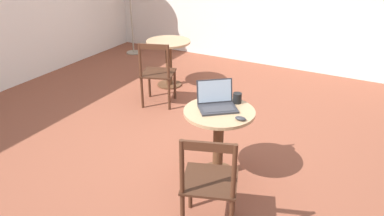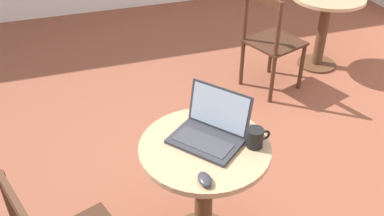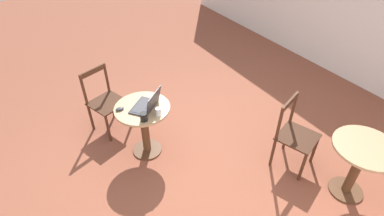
{
  "view_description": "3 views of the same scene",
  "coord_description": "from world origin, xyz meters",
  "px_view_note": "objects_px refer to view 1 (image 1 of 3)",
  "views": [
    {
      "loc": [
        -3.07,
        -1.79,
        2.22
      ],
      "look_at": [
        -0.01,
        -0.13,
        0.54
      ],
      "focal_mm": 35.0,
      "sensor_mm": 36.0,
      "label": 1
    },
    {
      "loc": [
        -0.81,
        -2.08,
        2.06
      ],
      "look_at": [
        -0.17,
        -0.12,
        0.64
      ],
      "focal_mm": 40.0,
      "sensor_mm": 36.0,
      "label": 2
    },
    {
      "loc": [
        2.44,
        -1.51,
        2.84
      ],
      "look_at": [
        -0.07,
        0.04,
        0.58
      ],
      "focal_mm": 28.0,
      "sensor_mm": 36.0,
      "label": 3
    }
  ],
  "objects_px": {
    "cafe_table_near": "(219,130)",
    "mug": "(237,98)",
    "cafe_table_mid": "(169,54)",
    "drinking_glass": "(220,95)",
    "laptop": "(217,103)",
    "chair_mid_left": "(157,74)",
    "chair_near_left": "(209,183)",
    "mouse": "(241,118)"
  },
  "relations": [
    {
      "from": "cafe_table_mid",
      "to": "chair_near_left",
      "type": "distance_m",
      "value": 3.14
    },
    {
      "from": "chair_near_left",
      "to": "laptop",
      "type": "xyz_separation_m",
      "value": [
        0.75,
        0.3,
        0.31
      ]
    },
    {
      "from": "chair_mid_left",
      "to": "cafe_table_near",
      "type": "bearing_deg",
      "value": -128.07
    },
    {
      "from": "chair_near_left",
      "to": "chair_mid_left",
      "type": "height_order",
      "value": "same"
    },
    {
      "from": "laptop",
      "to": "drinking_glass",
      "type": "bearing_deg",
      "value": 15.42
    },
    {
      "from": "cafe_table_near",
      "to": "mouse",
      "type": "distance_m",
      "value": 0.34
    },
    {
      "from": "cafe_table_near",
      "to": "chair_near_left",
      "type": "bearing_deg",
      "value": -160.52
    },
    {
      "from": "cafe_table_near",
      "to": "chair_mid_left",
      "type": "distance_m",
      "value": 1.8
    },
    {
      "from": "cafe_table_near",
      "to": "chair_mid_left",
      "type": "relative_size",
      "value": 0.79
    },
    {
      "from": "chair_mid_left",
      "to": "drinking_glass",
      "type": "distance_m",
      "value": 1.61
    },
    {
      "from": "cafe_table_mid",
      "to": "mug",
      "type": "distance_m",
      "value": 2.34
    },
    {
      "from": "drinking_glass",
      "to": "mouse",
      "type": "bearing_deg",
      "value": -132.86
    },
    {
      "from": "mouse",
      "to": "mug",
      "type": "relative_size",
      "value": 0.81
    },
    {
      "from": "chair_mid_left",
      "to": "laptop",
      "type": "bearing_deg",
      "value": -127.92
    },
    {
      "from": "laptop",
      "to": "drinking_glass",
      "type": "distance_m",
      "value": 0.19
    },
    {
      "from": "cafe_table_near",
      "to": "mug",
      "type": "bearing_deg",
      "value": -18.57
    },
    {
      "from": "mug",
      "to": "drinking_glass",
      "type": "relative_size",
      "value": 1.31
    },
    {
      "from": "mug",
      "to": "drinking_glass",
      "type": "height_order",
      "value": "mug"
    },
    {
      "from": "chair_near_left",
      "to": "laptop",
      "type": "bearing_deg",
      "value": 21.59
    },
    {
      "from": "cafe_table_near",
      "to": "mug",
      "type": "relative_size",
      "value": 5.75
    },
    {
      "from": "mug",
      "to": "laptop",
      "type": "bearing_deg",
      "value": 146.88
    },
    {
      "from": "cafe_table_mid",
      "to": "laptop",
      "type": "bearing_deg",
      "value": -137.32
    },
    {
      "from": "cafe_table_mid",
      "to": "laptop",
      "type": "distance_m",
      "value": 2.38
    },
    {
      "from": "cafe_table_mid",
      "to": "mug",
      "type": "relative_size",
      "value": 5.75
    },
    {
      "from": "cafe_table_near",
      "to": "drinking_glass",
      "type": "distance_m",
      "value": 0.35
    },
    {
      "from": "mouse",
      "to": "cafe_table_mid",
      "type": "bearing_deg",
      "value": 45.37
    },
    {
      "from": "cafe_table_near",
      "to": "drinking_glass",
      "type": "xyz_separation_m",
      "value": [
        0.23,
        0.1,
        0.25
      ]
    },
    {
      "from": "laptop",
      "to": "mug",
      "type": "height_order",
      "value": "laptop"
    },
    {
      "from": "chair_mid_left",
      "to": "drinking_glass",
      "type": "xyz_separation_m",
      "value": [
        -0.88,
        -1.32,
        0.31
      ]
    },
    {
      "from": "chair_near_left",
      "to": "mug",
      "type": "height_order",
      "value": "chair_near_left"
    },
    {
      "from": "cafe_table_near",
      "to": "cafe_table_mid",
      "type": "xyz_separation_m",
      "value": [
        1.78,
        1.65,
        0.0
      ]
    },
    {
      "from": "cafe_table_mid",
      "to": "laptop",
      "type": "relative_size",
      "value": 1.61
    },
    {
      "from": "chair_mid_left",
      "to": "mug",
      "type": "xyz_separation_m",
      "value": [
        -0.87,
        -1.5,
        0.31
      ]
    },
    {
      "from": "chair_mid_left",
      "to": "mouse",
      "type": "bearing_deg",
      "value": -125.79
    },
    {
      "from": "mouse",
      "to": "drinking_glass",
      "type": "xyz_separation_m",
      "value": [
        0.32,
        0.34,
        0.03
      ]
    },
    {
      "from": "chair_mid_left",
      "to": "laptop",
      "type": "height_order",
      "value": "laptop"
    },
    {
      "from": "chair_near_left",
      "to": "drinking_glass",
      "type": "relative_size",
      "value": 9.55
    },
    {
      "from": "cafe_table_near",
      "to": "laptop",
      "type": "height_order",
      "value": "laptop"
    },
    {
      "from": "cafe_table_mid",
      "to": "drinking_glass",
      "type": "height_order",
      "value": "drinking_glass"
    },
    {
      "from": "cafe_table_near",
      "to": "mug",
      "type": "xyz_separation_m",
      "value": [
        0.23,
        -0.08,
        0.25
      ]
    },
    {
      "from": "chair_near_left",
      "to": "laptop",
      "type": "distance_m",
      "value": 0.87
    },
    {
      "from": "mug",
      "to": "cafe_table_near",
      "type": "bearing_deg",
      "value": 161.43
    }
  ]
}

